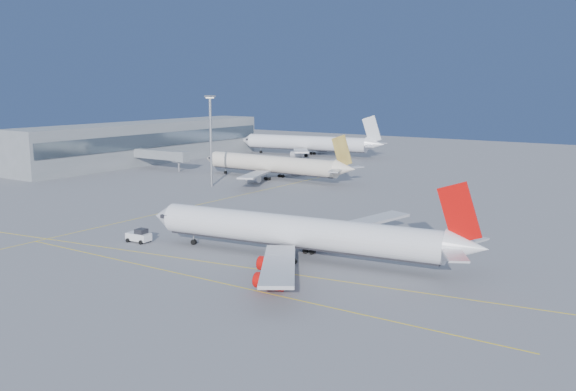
{
  "coord_description": "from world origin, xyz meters",
  "views": [
    {
      "loc": [
        64.34,
        -83.43,
        28.81
      ],
      "look_at": [
        -6.61,
        20.54,
        7.0
      ],
      "focal_mm": 40.0,
      "sensor_mm": 36.0,
      "label": 1
    }
  ],
  "objects_px": {
    "airliner_etihad": "(275,165)",
    "pushback_tug": "(139,236)",
    "light_mast": "(211,133)",
    "airliner_third": "(310,143)",
    "airliner_virgin": "(302,233)"
  },
  "relations": [
    {
      "from": "airliner_virgin",
      "to": "airliner_third",
      "type": "bearing_deg",
      "value": 114.45
    },
    {
      "from": "pushback_tug",
      "to": "light_mast",
      "type": "xyz_separation_m",
      "value": [
        -32.86,
        58.1,
        14.05
      ]
    },
    {
      "from": "airliner_virgin",
      "to": "airliner_etihad",
      "type": "bearing_deg",
      "value": 120.71
    },
    {
      "from": "airliner_virgin",
      "to": "airliner_third",
      "type": "relative_size",
      "value": 0.95
    },
    {
      "from": "airliner_virgin",
      "to": "light_mast",
      "type": "bearing_deg",
      "value": 134.07
    },
    {
      "from": "airliner_third",
      "to": "airliner_etihad",
      "type": "bearing_deg",
      "value": -75.21
    },
    {
      "from": "airliner_etihad",
      "to": "airliner_third",
      "type": "distance_m",
      "value": 66.72
    },
    {
      "from": "light_mast",
      "to": "airliner_third",
      "type": "bearing_deg",
      "value": 103.14
    },
    {
      "from": "airliner_etihad",
      "to": "light_mast",
      "type": "distance_m",
      "value": 25.26
    },
    {
      "from": "light_mast",
      "to": "airliner_etihad",
      "type": "bearing_deg",
      "value": 72.27
    },
    {
      "from": "airliner_etihad",
      "to": "pushback_tug",
      "type": "relative_size",
      "value": 11.99
    },
    {
      "from": "airliner_etihad",
      "to": "pushback_tug",
      "type": "distance_m",
      "value": 84.04
    },
    {
      "from": "pushback_tug",
      "to": "airliner_etihad",
      "type": "bearing_deg",
      "value": 103.14
    },
    {
      "from": "airliner_third",
      "to": "light_mast",
      "type": "relative_size",
      "value": 2.46
    },
    {
      "from": "airliner_etihad",
      "to": "pushback_tug",
      "type": "height_order",
      "value": "airliner_etihad"
    }
  ]
}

